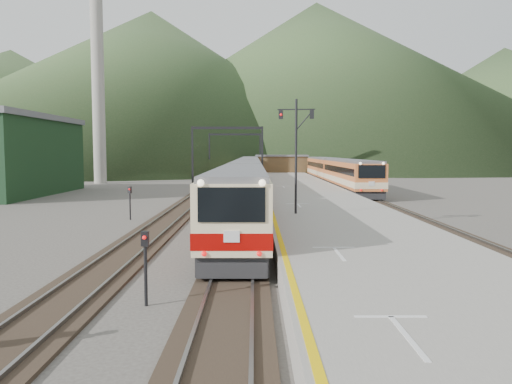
{
  "coord_description": "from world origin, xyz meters",
  "views": [
    {
      "loc": [
        0.79,
        -11.54,
        4.63
      ],
      "look_at": [
        0.88,
        21.09,
        2.0
      ],
      "focal_mm": 35.0,
      "sensor_mm": 36.0,
      "label": 1
    }
  ],
  "objects": [
    {
      "name": "hill_c",
      "position": [
        110.0,
        210.0,
        25.0
      ],
      "size": [
        160.0,
        160.0,
        50.0
      ],
      "primitive_type": "cone",
      "color": "#2E4A25",
      "rests_on": "ground"
    },
    {
      "name": "track_main",
      "position": [
        0.0,
        40.0,
        0.07
      ],
      "size": [
        2.6,
        200.0,
        0.23
      ],
      "color": "black",
      "rests_on": "ground"
    },
    {
      "name": "signal_mast",
      "position": [
        3.22,
        17.71,
        5.09
      ],
      "size": [
        2.19,
        0.42,
        6.69
      ],
      "color": "black",
      "rests_on": "platform"
    },
    {
      "name": "station_shed",
      "position": [
        5.6,
        78.0,
        2.57
      ],
      "size": [
        9.4,
        4.4,
        3.1
      ],
      "color": "brown",
      "rests_on": "platform"
    },
    {
      "name": "track_second",
      "position": [
        11.5,
        40.0,
        0.07
      ],
      "size": [
        2.6,
        200.0,
        0.23
      ],
      "color": "black",
      "rests_on": "ground"
    },
    {
      "name": "track_far",
      "position": [
        -5.0,
        40.0,
        0.07
      ],
      "size": [
        2.6,
        200.0,
        0.23
      ],
      "color": "black",
      "rests_on": "ground"
    },
    {
      "name": "smokestack",
      "position": [
        -22.0,
        62.0,
        15.0
      ],
      "size": [
        1.8,
        1.8,
        30.0
      ],
      "primitive_type": "cylinder",
      "color": "#9E998E",
      "rests_on": "ground"
    },
    {
      "name": "hill_d",
      "position": [
        -120.0,
        240.0,
        27.5
      ],
      "size": [
        200.0,
        200.0,
        55.0
      ],
      "primitive_type": "cone",
      "color": "#2E4A25",
      "rests_on": "ground"
    },
    {
      "name": "short_signal_a",
      "position": [
        -2.48,
        3.18,
        1.46
      ],
      "size": [
        0.22,
        0.16,
        2.27
      ],
      "color": "black",
      "rests_on": "ground"
    },
    {
      "name": "platform",
      "position": [
        5.6,
        38.0,
        0.5
      ],
      "size": [
        8.0,
        100.0,
        1.0
      ],
      "primitive_type": "cube",
      "color": "gray",
      "rests_on": "ground"
    },
    {
      "name": "ground",
      "position": [
        0.0,
        0.0,
        0.0
      ],
      "size": [
        400.0,
        400.0,
        0.0
      ],
      "primitive_type": "plane",
      "color": "#47423D",
      "rests_on": "ground"
    },
    {
      "name": "second_train",
      "position": [
        11.5,
        54.53,
        2.08
      ],
      "size": [
        3.02,
        41.16,
        3.69
      ],
      "color": "#D46E36",
      "rests_on": "track_second"
    },
    {
      "name": "gantry_far",
      "position": [
        -2.85,
        80.0,
        5.59
      ],
      "size": [
        9.55,
        0.25,
        8.0
      ],
      "color": "black",
      "rests_on": "ground"
    },
    {
      "name": "short_signal_b",
      "position": [
        -3.04,
        25.51,
        1.46
      ],
      "size": [
        0.22,
        0.16,
        2.27
      ],
      "color": "black",
      "rests_on": "ground"
    },
    {
      "name": "gantry_near",
      "position": [
        -2.85,
        55.0,
        5.59
      ],
      "size": [
        9.55,
        0.25,
        8.0
      ],
      "color": "black",
      "rests_on": "ground"
    },
    {
      "name": "hill_b",
      "position": [
        30.0,
        230.0,
        37.5
      ],
      "size": [
        220.0,
        220.0,
        75.0
      ],
      "primitive_type": "cone",
      "color": "#2E4A25",
      "rests_on": "ground"
    },
    {
      "name": "main_train",
      "position": [
        0.0,
        44.18,
        1.95
      ],
      "size": [
        2.83,
        77.52,
        3.45
      ],
      "color": "beige",
      "rests_on": "track_main"
    },
    {
      "name": "short_signal_c",
      "position": [
        -7.71,
        22.28,
        1.46
      ],
      "size": [
        0.27,
        0.23,
        2.27
      ],
      "color": "black",
      "rests_on": "ground"
    },
    {
      "name": "hill_a",
      "position": [
        -40.0,
        190.0,
        30.0
      ],
      "size": [
        180.0,
        180.0,
        60.0
      ],
      "primitive_type": "cone",
      "color": "#2E4A25",
      "rests_on": "ground"
    }
  ]
}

